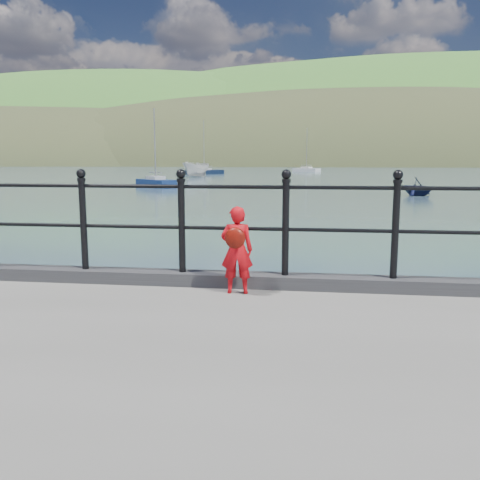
# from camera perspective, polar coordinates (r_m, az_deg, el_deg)

# --- Properties ---
(ground) EXTENTS (600.00, 600.00, 0.00)m
(ground) POSITION_cam_1_polar(r_m,az_deg,el_deg) (6.39, -0.56, -13.56)
(ground) COLOR #2D4251
(ground) RESTS_ON ground
(kerb) EXTENTS (60.00, 0.30, 0.15)m
(kerb) POSITION_cam_1_polar(r_m,az_deg,el_deg) (5.91, -0.79, -4.46)
(kerb) COLOR #28282B
(kerb) RESTS_ON quay
(railing) EXTENTS (18.11, 0.11, 1.20)m
(railing) POSITION_cam_1_polar(r_m,az_deg,el_deg) (5.78, -0.80, 2.78)
(railing) COLOR black
(railing) RESTS_ON kerb
(far_shore) EXTENTS (830.00, 200.00, 156.00)m
(far_shore) POSITION_cam_1_polar(r_m,az_deg,el_deg) (249.35, 16.41, 2.95)
(far_shore) COLOR #333A21
(far_shore) RESTS_ON ground
(child) EXTENTS (0.37, 0.32, 0.96)m
(child) POSITION_cam_1_polar(r_m,az_deg,el_deg) (5.51, -0.37, -1.05)
(child) COLOR red
(child) RESTS_ON quay
(launch_white) EXTENTS (3.82, 5.81, 2.10)m
(launch_white) POSITION_cam_1_polar(r_m,az_deg,el_deg) (69.55, -4.93, 7.89)
(launch_white) COLOR silver
(launch_white) RESTS_ON ground
(launch_navy) EXTENTS (3.22, 3.18, 1.28)m
(launch_navy) POSITION_cam_1_polar(r_m,az_deg,el_deg) (36.51, 19.34, 5.72)
(launch_navy) COLOR black
(launch_navy) RESTS_ON ground
(sailboat_left) EXTENTS (6.31, 4.94, 8.84)m
(sailboat_left) POSITION_cam_1_polar(r_m,az_deg,el_deg) (83.60, -4.05, 7.60)
(sailboat_left) COLOR black
(sailboat_left) RESTS_ON ground
(sailboat_port) EXTENTS (4.40, 4.27, 6.95)m
(sailboat_port) POSITION_cam_1_polar(r_m,az_deg,el_deg) (45.16, -9.43, 6.27)
(sailboat_port) COLOR navy
(sailboat_port) RESTS_ON ground
(sailboat_deep) EXTENTS (5.50, 4.93, 8.51)m
(sailboat_deep) POSITION_cam_1_polar(r_m,az_deg,el_deg) (99.35, 7.46, 7.78)
(sailboat_deep) COLOR silver
(sailboat_deep) RESTS_ON ground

